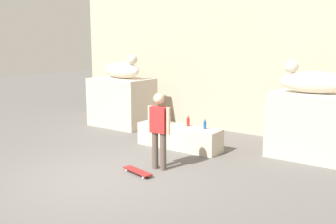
# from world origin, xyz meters

# --- Properties ---
(ground_plane) EXTENTS (40.00, 40.00, 0.00)m
(ground_plane) POSITION_xyz_m (0.00, 0.00, 0.00)
(ground_plane) COLOR #605E5B
(facade_wall) EXTENTS (11.21, 0.60, 5.13)m
(facade_wall) POSITION_xyz_m (0.00, 5.60, 2.56)
(facade_wall) COLOR #BEAC94
(facade_wall) RESTS_ON ground_plane
(pedestal_left) EXTENTS (1.89, 1.31, 1.53)m
(pedestal_left) POSITION_xyz_m (-3.01, 4.05, 0.77)
(pedestal_left) COLOR beige
(pedestal_left) RESTS_ON ground_plane
(pedestal_right) EXTENTS (1.89, 1.31, 1.53)m
(pedestal_right) POSITION_xyz_m (3.01, 4.05, 0.77)
(pedestal_right) COLOR beige
(pedestal_right) RESTS_ON ground_plane
(statue_reclining_left) EXTENTS (1.67, 0.81, 0.78)m
(statue_reclining_left) POSITION_xyz_m (-2.97, 4.05, 1.82)
(statue_reclining_left) COLOR beige
(statue_reclining_left) RESTS_ON pedestal_left
(statue_reclining_right) EXTENTS (1.68, 0.88, 0.78)m
(statue_reclining_right) POSITION_xyz_m (2.97, 4.05, 1.82)
(statue_reclining_right) COLOR beige
(statue_reclining_right) RESTS_ON pedestal_right
(ledge_block) EXTENTS (2.27, 0.62, 0.58)m
(ledge_block) POSITION_xyz_m (0.00, 2.88, 0.29)
(ledge_block) COLOR beige
(ledge_block) RESTS_ON ground_plane
(skater) EXTENTS (0.54, 0.24, 1.67)m
(skater) POSITION_xyz_m (0.59, 1.22, 0.92)
(skater) COLOR brown
(skater) RESTS_ON ground_plane
(skateboard) EXTENTS (0.82, 0.39, 0.08)m
(skateboard) POSITION_xyz_m (0.41, 0.69, 0.06)
(skateboard) COLOR maroon
(skateboard) RESTS_ON ground_plane
(bottle_brown) EXTENTS (0.06, 0.06, 0.29)m
(bottle_brown) POSITION_xyz_m (-0.67, 3.09, 0.70)
(bottle_brown) COLOR #593314
(bottle_brown) RESTS_ON ledge_block
(bottle_clear) EXTENTS (0.08, 0.08, 0.27)m
(bottle_clear) POSITION_xyz_m (-0.39, 2.97, 0.70)
(bottle_clear) COLOR silver
(bottle_clear) RESTS_ON ledge_block
(bottle_red) EXTENTS (0.08, 0.08, 0.27)m
(bottle_red) POSITION_xyz_m (0.19, 3.00, 0.70)
(bottle_red) COLOR red
(bottle_red) RESTS_ON ledge_block
(bottle_blue) EXTENTS (0.07, 0.07, 0.26)m
(bottle_blue) POSITION_xyz_m (0.71, 2.96, 0.69)
(bottle_blue) COLOR #194C99
(bottle_blue) RESTS_ON ledge_block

